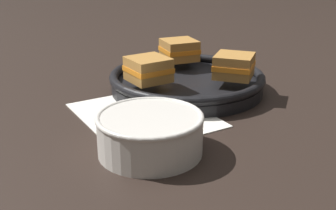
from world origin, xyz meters
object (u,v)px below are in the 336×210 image
at_px(skillet, 187,81).
at_px(spoon, 152,118).
at_px(soup_bowl, 150,131).
at_px(sandwich_near_right, 179,50).
at_px(sandwich_near_left, 234,66).
at_px(sandwich_far_left, 148,69).

bearing_deg(skillet, spoon, -61.23).
bearing_deg(soup_bowl, sandwich_near_right, 132.58).
bearing_deg(sandwich_near_left, sandwich_far_left, -121.54).
bearing_deg(sandwich_far_left, sandwich_near_left, 58.46).
relative_size(spoon, sandwich_near_left, 1.37).
xyz_separation_m(sandwich_near_left, sandwich_far_left, (-0.09, -0.15, 0.00)).
relative_size(spoon, sandwich_near_right, 1.49).
bearing_deg(sandwich_near_right, soup_bowl, -47.42).
bearing_deg(spoon, skillet, 103.98).
distance_m(spoon, sandwich_near_right, 0.28).
xyz_separation_m(spoon, skillet, (-0.09, 0.16, 0.01)).
xyz_separation_m(soup_bowl, sandwich_far_left, (-0.18, 0.13, 0.03)).
xyz_separation_m(sandwich_near_right, sandwich_far_left, (0.08, -0.15, 0.00)).
bearing_deg(soup_bowl, skillet, 127.30).
xyz_separation_m(soup_bowl, skillet, (-0.18, 0.23, -0.01)).
height_order(soup_bowl, sandwich_far_left, sandwich_far_left).
height_order(spoon, sandwich_far_left, sandwich_far_left).
xyz_separation_m(soup_bowl, sandwich_near_left, (-0.09, 0.28, 0.03)).
height_order(spoon, sandwich_near_right, sandwich_near_right).
xyz_separation_m(spoon, sandwich_far_left, (-0.09, 0.06, 0.06)).
height_order(skillet, sandwich_near_right, sandwich_near_right).
bearing_deg(skillet, sandwich_near_left, 27.28).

